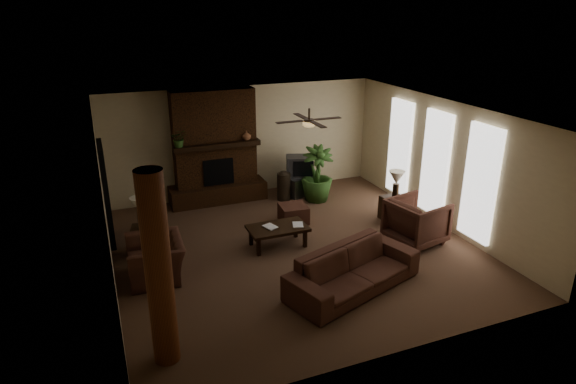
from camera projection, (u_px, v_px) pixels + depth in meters
name	position (u px, v px, depth m)	size (l,w,h in m)	color
room_shell	(296.00, 184.00, 9.56)	(7.00, 7.00, 7.00)	brown
fireplace	(216.00, 156.00, 12.16)	(2.40, 0.70, 2.80)	#452612
windows	(435.00, 164.00, 10.95)	(0.08, 3.65, 2.35)	white
log_column	(159.00, 271.00, 6.45)	(0.36, 0.36, 2.80)	brown
doorway	(106.00, 194.00, 10.05)	(0.10, 1.00, 2.10)	black
ceiling_fan	(309.00, 122.00, 9.55)	(1.35, 1.35, 0.37)	black
sofa	(354.00, 264.00, 8.49)	(2.50, 0.73, 0.98)	#4D2D21
armchair_left	(155.00, 253.00, 8.85)	(1.12, 0.73, 0.98)	#4D2D21
armchair_right	(417.00, 219.00, 10.15)	(1.02, 0.95, 1.05)	#4D2D21
coffee_table	(278.00, 229.00, 10.05)	(1.20, 0.70, 0.43)	black
ottoman	(293.00, 214.00, 11.24)	(0.60, 0.60, 0.40)	#4D2D21
tv_stand	(301.00, 185.00, 12.87)	(0.85, 0.50, 0.50)	#AFAFB1
tv	(299.00, 166.00, 12.73)	(0.77, 0.70, 0.52)	#37373A
floor_vase	(284.00, 184.00, 12.44)	(0.34, 0.34, 0.77)	#2C2318
floor_plant	(317.00, 185.00, 12.43)	(0.79, 1.40, 0.79)	#325622
side_table_left	(145.00, 240.00, 9.80)	(0.50, 0.50, 0.55)	black
lamp_left	(140.00, 207.00, 9.53)	(0.45, 0.45, 0.65)	black
side_table_right	(393.00, 208.00, 11.33)	(0.50, 0.50, 0.55)	black
lamp_right	(397.00, 180.00, 11.02)	(0.42, 0.42, 0.65)	black
mantel_plant	(179.00, 140.00, 11.40)	(0.38, 0.42, 0.33)	#325622
mantel_vase	(246.00, 136.00, 12.03)	(0.22, 0.23, 0.22)	brown
book_a	(266.00, 222.00, 9.89)	(0.22, 0.03, 0.29)	#999999
book_b	(293.00, 219.00, 10.04)	(0.21, 0.02, 0.29)	#999999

